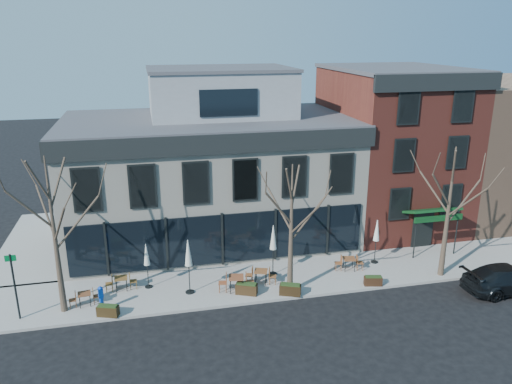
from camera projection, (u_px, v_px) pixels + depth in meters
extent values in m
plane|color=black|center=(223.00, 268.00, 29.68)|extent=(120.00, 120.00, 0.00)
cube|color=gray|center=(285.00, 278.00, 28.35)|extent=(33.50, 4.70, 0.15)
cube|color=gray|center=(39.00, 244.00, 32.84)|extent=(4.50, 12.00, 0.15)
cube|color=silver|center=(209.00, 180.00, 33.11)|extent=(18.00, 10.00, 8.00)
cube|color=#47474C|center=(208.00, 120.00, 31.87)|extent=(18.30, 10.30, 0.30)
cube|color=black|center=(220.00, 144.00, 27.27)|extent=(18.30, 0.25, 1.10)
cube|color=black|center=(58.00, 134.00, 30.09)|extent=(0.25, 10.30, 1.10)
cube|color=black|center=(222.00, 239.00, 29.05)|extent=(17.20, 0.12, 3.00)
cube|color=black|center=(67.00, 227.00, 30.90)|extent=(0.12, 7.50, 3.00)
cube|color=gray|center=(220.00, 93.00, 32.54)|extent=(9.00, 6.50, 3.00)
cube|color=maroon|center=(391.00, 149.00, 35.41)|extent=(8.00, 10.00, 11.00)
cube|color=#47474C|center=(397.00, 69.00, 33.72)|extent=(8.20, 10.20, 0.25)
cube|color=black|center=(439.00, 82.00, 29.10)|extent=(8.20, 0.25, 1.00)
cube|color=#0C3816|center=(432.00, 210.00, 30.77)|extent=(3.20, 1.66, 0.67)
cube|color=black|center=(422.00, 230.00, 32.01)|extent=(1.40, 0.10, 2.50)
cube|color=#8C664C|center=(502.00, 146.00, 38.61)|extent=(12.00, 12.00, 10.00)
cone|color=#382B21|center=(55.00, 237.00, 23.66)|extent=(0.34, 0.34, 7.92)
cylinder|color=#382B21|center=(78.00, 223.00, 23.88)|extent=(2.23, 0.50, 2.48)
cylinder|color=#382B21|center=(45.00, 211.00, 24.14)|extent=(1.03, 2.05, 2.14)
cylinder|color=#382B21|center=(30.00, 210.00, 22.72)|extent=(1.80, 0.75, 2.21)
cylinder|color=#382B21|center=(59.00, 225.00, 22.57)|extent=(1.03, 2.04, 2.28)
cone|color=#382B21|center=(291.00, 231.00, 25.58)|extent=(0.34, 0.34, 7.04)
cylinder|color=#382B21|center=(308.00, 219.00, 25.78)|extent=(2.00, 0.46, 2.21)
cylinder|color=#382B21|center=(279.00, 209.00, 26.01)|extent=(0.93, 1.84, 1.91)
cylinder|color=#382B21|center=(279.00, 208.00, 24.75)|extent=(1.61, 0.68, 1.97)
cylinder|color=#382B21|center=(304.00, 221.00, 24.61)|extent=(0.93, 1.83, 2.03)
cone|color=#382B21|center=(448.00, 213.00, 27.42)|extent=(0.34, 0.34, 7.48)
cylinder|color=#382B21|center=(464.00, 202.00, 27.64)|extent=(2.12, 0.48, 2.35)
cylinder|color=#382B21|center=(434.00, 192.00, 27.88)|extent=(0.98, 1.94, 2.03)
cylinder|color=#382B21|center=(441.00, 190.00, 26.54)|extent=(1.71, 0.71, 2.09)
cylinder|color=#382B21|center=(467.00, 203.00, 26.40)|extent=(0.98, 1.94, 2.16)
cylinder|color=black|center=(15.00, 287.00, 23.64)|extent=(0.10, 0.10, 3.40)
cube|color=#005926|center=(10.00, 258.00, 23.18)|extent=(0.50, 0.04, 0.30)
imported|color=black|center=(508.00, 278.00, 26.84)|extent=(5.14, 2.22, 1.47)
cylinder|color=#0D3AAC|center=(102.00, 304.00, 24.78)|extent=(0.21, 0.21, 0.72)
cube|color=#0D3AAC|center=(101.00, 293.00, 24.59)|extent=(0.27, 0.24, 0.51)
cone|color=#0D3AAC|center=(100.00, 287.00, 24.49)|extent=(0.27, 0.27, 0.12)
cube|color=brown|center=(84.00, 294.00, 25.14)|extent=(0.70, 0.70, 0.04)
cylinder|color=black|center=(80.00, 303.00, 24.94)|extent=(0.04, 0.04, 0.64)
cylinder|color=black|center=(90.00, 301.00, 25.10)|extent=(0.04, 0.04, 0.64)
cylinder|color=black|center=(80.00, 298.00, 25.39)|extent=(0.04, 0.04, 0.64)
cylinder|color=black|center=(90.00, 296.00, 25.55)|extent=(0.04, 0.04, 0.64)
cube|color=brown|center=(121.00, 278.00, 26.65)|extent=(0.70, 0.70, 0.04)
cylinder|color=black|center=(116.00, 287.00, 26.45)|extent=(0.04, 0.04, 0.69)
cylinder|color=black|center=(127.00, 286.00, 26.58)|extent=(0.04, 0.04, 0.69)
cylinder|color=black|center=(116.00, 282.00, 26.94)|extent=(0.04, 0.04, 0.69)
cylinder|color=black|center=(126.00, 281.00, 27.07)|extent=(0.04, 0.04, 0.69)
cube|color=brown|center=(236.00, 277.00, 26.49)|extent=(0.91, 0.91, 0.04)
cylinder|color=black|center=(230.00, 287.00, 26.30)|extent=(0.04, 0.04, 0.80)
cylinder|color=black|center=(242.00, 287.00, 26.33)|extent=(0.04, 0.04, 0.80)
cylinder|color=black|center=(230.00, 282.00, 26.90)|extent=(0.04, 0.04, 0.80)
cylinder|color=black|center=(242.00, 281.00, 26.92)|extent=(0.04, 0.04, 0.80)
cube|color=brown|center=(261.00, 271.00, 27.36)|extent=(0.89, 0.89, 0.04)
cylinder|color=black|center=(255.00, 279.00, 27.24)|extent=(0.04, 0.04, 0.72)
cylinder|color=black|center=(265.00, 280.00, 27.18)|extent=(0.04, 0.04, 0.72)
cylinder|color=black|center=(256.00, 274.00, 27.77)|extent=(0.04, 0.04, 0.72)
cylinder|color=black|center=(266.00, 275.00, 27.71)|extent=(0.04, 0.04, 0.72)
cube|color=brown|center=(349.00, 259.00, 28.91)|extent=(0.79, 0.79, 0.04)
cylinder|color=black|center=(345.00, 266.00, 28.75)|extent=(0.04, 0.04, 0.70)
cylinder|color=black|center=(355.00, 266.00, 28.78)|extent=(0.04, 0.04, 0.70)
cylinder|color=black|center=(343.00, 262.00, 29.27)|extent=(0.04, 0.04, 0.70)
cylinder|color=black|center=(353.00, 262.00, 29.29)|extent=(0.04, 0.04, 0.70)
cylinder|color=black|center=(149.00, 287.00, 27.13)|extent=(0.41, 0.41, 0.06)
cylinder|color=black|center=(148.00, 270.00, 26.82)|extent=(0.05, 0.05, 2.04)
cone|color=beige|center=(146.00, 254.00, 26.54)|extent=(0.33, 0.33, 1.21)
cylinder|color=black|center=(190.00, 292.00, 26.56)|extent=(0.49, 0.49, 0.07)
cylinder|color=black|center=(189.00, 272.00, 26.20)|extent=(0.06, 0.06, 2.43)
cone|color=beige|center=(188.00, 253.00, 25.87)|extent=(0.40, 0.40, 1.44)
cylinder|color=black|center=(273.00, 274.00, 28.58)|extent=(0.48, 0.48, 0.07)
cylinder|color=black|center=(273.00, 255.00, 28.23)|extent=(0.05, 0.05, 2.40)
cone|color=beige|center=(273.00, 237.00, 27.89)|extent=(0.39, 0.39, 1.42)
cylinder|color=black|center=(374.00, 262.00, 30.05)|extent=(0.44, 0.44, 0.06)
cylinder|color=black|center=(376.00, 246.00, 29.73)|extent=(0.05, 0.05, 2.18)
cone|color=white|center=(377.00, 230.00, 29.43)|extent=(0.36, 0.36, 1.29)
cube|color=#2E210F|center=(108.00, 311.00, 24.31)|extent=(1.12, 0.74, 0.52)
cube|color=#1E3314|center=(107.00, 306.00, 24.23)|extent=(0.99, 0.63, 0.08)
cube|color=#302010|center=(247.00, 289.00, 26.35)|extent=(1.22, 0.88, 0.57)
cube|color=#1E3314|center=(246.00, 284.00, 26.25)|extent=(1.08, 0.75, 0.09)
cube|color=black|center=(290.00, 290.00, 26.27)|extent=(1.21, 0.84, 0.56)
cube|color=#1E3314|center=(290.00, 285.00, 26.18)|extent=(1.07, 0.71, 0.09)
cube|color=black|center=(373.00, 281.00, 27.29)|extent=(1.03, 0.60, 0.48)
cube|color=#1E3314|center=(373.00, 277.00, 27.21)|extent=(0.92, 0.50, 0.08)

